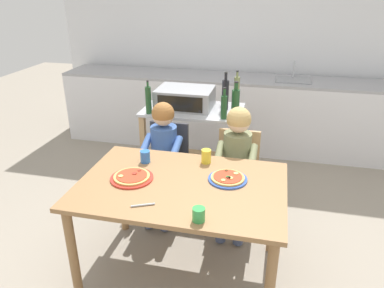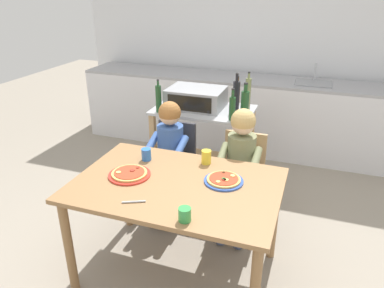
{
  "view_description": "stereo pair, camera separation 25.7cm",
  "coord_description": "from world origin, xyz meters",
  "px_view_note": "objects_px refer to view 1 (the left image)",
  "views": [
    {
      "loc": [
        0.54,
        -1.99,
        1.94
      ],
      "look_at": [
        0.0,
        0.3,
        0.89
      ],
      "focal_mm": 34.33,
      "sensor_mm": 36.0,
      "label": 1
    },
    {
      "loc": [
        0.78,
        -1.92,
        1.94
      ],
      "look_at": [
        0.0,
        0.3,
        0.89
      ],
      "focal_mm": 34.33,
      "sensor_mm": 36.0,
      "label": 2
    }
  ],
  "objects_px": {
    "child_in_blue_striped_shirt": "(162,149)",
    "bottle_dark_olive_oil": "(148,100)",
    "bottle_clear_vinegar": "(225,92)",
    "bottle_tall_green_wine": "(224,106)",
    "bottle_slim_sauce": "(225,94)",
    "bottle_squat_spirits": "(236,92)",
    "child_in_olive_shirt": "(236,157)",
    "bottle_brown_beer": "(236,102)",
    "drinking_cup_yellow": "(206,156)",
    "dining_table": "(182,196)",
    "toaster_oven": "(185,98)",
    "dining_chair_left": "(167,162)",
    "serving_spoon": "(143,205)",
    "pizza_plate_red_rimmed": "(132,177)",
    "kitchen_island_cart": "(193,137)",
    "pizza_plate_blue_rimmed": "(228,178)",
    "drinking_cup_blue": "(145,157)",
    "dining_chair_right": "(237,172)",
    "drinking_cup_green": "(199,214)"
  },
  "relations": [
    {
      "from": "child_in_blue_striped_shirt",
      "to": "bottle_dark_olive_oil",
      "type": "bearing_deg",
      "value": 123.88
    },
    {
      "from": "bottle_clear_vinegar",
      "to": "bottle_tall_green_wine",
      "type": "bearing_deg",
      "value": -82.63
    },
    {
      "from": "bottle_slim_sauce",
      "to": "bottle_squat_spirits",
      "type": "bearing_deg",
      "value": 30.22
    },
    {
      "from": "bottle_tall_green_wine",
      "to": "child_in_olive_shirt",
      "type": "relative_size",
      "value": 0.26
    },
    {
      "from": "bottle_tall_green_wine",
      "to": "child_in_olive_shirt",
      "type": "distance_m",
      "value": 0.5
    },
    {
      "from": "bottle_brown_beer",
      "to": "drinking_cup_yellow",
      "type": "bearing_deg",
      "value": -98.52
    },
    {
      "from": "bottle_tall_green_wine",
      "to": "bottle_brown_beer",
      "type": "relative_size",
      "value": 0.89
    },
    {
      "from": "dining_table",
      "to": "drinking_cup_yellow",
      "type": "height_order",
      "value": "drinking_cup_yellow"
    },
    {
      "from": "toaster_oven",
      "to": "child_in_olive_shirt",
      "type": "bearing_deg",
      "value": -47.18
    },
    {
      "from": "toaster_oven",
      "to": "child_in_olive_shirt",
      "type": "distance_m",
      "value": 0.87
    },
    {
      "from": "bottle_slim_sauce",
      "to": "dining_chair_left",
      "type": "xyz_separation_m",
      "value": [
        -0.43,
        -0.47,
        -0.51
      ]
    },
    {
      "from": "bottle_squat_spirits",
      "to": "serving_spoon",
      "type": "distance_m",
      "value": 1.65
    },
    {
      "from": "bottle_squat_spirits",
      "to": "child_in_olive_shirt",
      "type": "bearing_deg",
      "value": -82.1
    },
    {
      "from": "toaster_oven",
      "to": "child_in_olive_shirt",
      "type": "xyz_separation_m",
      "value": [
        0.56,
        -0.61,
        -0.26
      ]
    },
    {
      "from": "dining_table",
      "to": "pizza_plate_red_rimmed",
      "type": "xyz_separation_m",
      "value": [
        -0.34,
        -0.02,
        0.11
      ]
    },
    {
      "from": "kitchen_island_cart",
      "to": "child_in_olive_shirt",
      "type": "bearing_deg",
      "value": -50.57
    },
    {
      "from": "kitchen_island_cart",
      "to": "pizza_plate_blue_rimmed",
      "type": "height_order",
      "value": "kitchen_island_cart"
    },
    {
      "from": "toaster_oven",
      "to": "serving_spoon",
      "type": "xyz_separation_m",
      "value": [
        0.12,
        -1.51,
        -0.19
      ]
    },
    {
      "from": "pizza_plate_red_rimmed",
      "to": "drinking_cup_blue",
      "type": "height_order",
      "value": "drinking_cup_blue"
    },
    {
      "from": "toaster_oven",
      "to": "pizza_plate_blue_rimmed",
      "type": "xyz_separation_m",
      "value": [
        0.56,
        -1.09,
        -0.19
      ]
    },
    {
      "from": "bottle_tall_green_wine",
      "to": "bottle_squat_spirits",
      "type": "height_order",
      "value": "bottle_squat_spirits"
    },
    {
      "from": "bottle_dark_olive_oil",
      "to": "dining_chair_right",
      "type": "height_order",
      "value": "bottle_dark_olive_oil"
    },
    {
      "from": "dining_table",
      "to": "drinking_cup_green",
      "type": "bearing_deg",
      "value": -62.23
    },
    {
      "from": "toaster_oven",
      "to": "bottle_dark_olive_oil",
      "type": "xyz_separation_m",
      "value": [
        -0.27,
        -0.24,
        0.03
      ]
    },
    {
      "from": "bottle_tall_green_wine",
      "to": "bottle_clear_vinegar",
      "type": "relative_size",
      "value": 0.99
    },
    {
      "from": "bottle_clear_vinegar",
      "to": "pizza_plate_blue_rimmed",
      "type": "height_order",
      "value": "bottle_clear_vinegar"
    },
    {
      "from": "drinking_cup_green",
      "to": "bottle_clear_vinegar",
      "type": "bearing_deg",
      "value": 94.09
    },
    {
      "from": "toaster_oven",
      "to": "dining_chair_left",
      "type": "bearing_deg",
      "value": -97.36
    },
    {
      "from": "bottle_tall_green_wine",
      "to": "bottle_slim_sauce",
      "type": "xyz_separation_m",
      "value": [
        -0.03,
        0.26,
        0.03
      ]
    },
    {
      "from": "dining_table",
      "to": "drinking_cup_yellow",
      "type": "bearing_deg",
      "value": 73.65
    },
    {
      "from": "toaster_oven",
      "to": "bottle_squat_spirits",
      "type": "bearing_deg",
      "value": 9.79
    },
    {
      "from": "bottle_slim_sauce",
      "to": "drinking_cup_blue",
      "type": "height_order",
      "value": "bottle_slim_sauce"
    },
    {
      "from": "drinking_cup_green",
      "to": "bottle_brown_beer",
      "type": "bearing_deg",
      "value": 89.4
    },
    {
      "from": "bottle_dark_olive_oil",
      "to": "drinking_cup_yellow",
      "type": "height_order",
      "value": "bottle_dark_olive_oil"
    },
    {
      "from": "dining_table",
      "to": "drinking_cup_blue",
      "type": "relative_size",
      "value": 15.22
    },
    {
      "from": "bottle_dark_olive_oil",
      "to": "bottle_clear_vinegar",
      "type": "distance_m",
      "value": 0.76
    },
    {
      "from": "bottle_brown_beer",
      "to": "child_in_olive_shirt",
      "type": "xyz_separation_m",
      "value": [
        0.08,
        -0.47,
        -0.3
      ]
    },
    {
      "from": "dining_chair_right",
      "to": "child_in_olive_shirt",
      "type": "bearing_deg",
      "value": -90.0
    },
    {
      "from": "bottle_squat_spirits",
      "to": "pizza_plate_red_rimmed",
      "type": "xyz_separation_m",
      "value": [
        -0.52,
        -1.3,
        -0.25
      ]
    },
    {
      "from": "toaster_oven",
      "to": "dining_table",
      "type": "xyz_separation_m",
      "value": [
        0.28,
        -1.21,
        -0.3
      ]
    },
    {
      "from": "pizza_plate_blue_rimmed",
      "to": "pizza_plate_red_rimmed",
      "type": "bearing_deg",
      "value": -168.25
    },
    {
      "from": "child_in_olive_shirt",
      "to": "dining_chair_right",
      "type": "bearing_deg",
      "value": 90.0
    },
    {
      "from": "drinking_cup_yellow",
      "to": "serving_spoon",
      "type": "relative_size",
      "value": 0.71
    },
    {
      "from": "toaster_oven",
      "to": "pizza_plate_red_rimmed",
      "type": "bearing_deg",
      "value": -92.7
    },
    {
      "from": "dining_chair_left",
      "to": "dining_chair_right",
      "type": "relative_size",
      "value": 1.0
    },
    {
      "from": "serving_spoon",
      "to": "bottle_tall_green_wine",
      "type": "bearing_deg",
      "value": 77.85
    },
    {
      "from": "bottle_clear_vinegar",
      "to": "bottle_brown_beer",
      "type": "distance_m",
      "value": 0.37
    },
    {
      "from": "bottle_slim_sauce",
      "to": "bottle_squat_spirits",
      "type": "height_order",
      "value": "bottle_squat_spirits"
    },
    {
      "from": "bottle_brown_beer",
      "to": "dining_table",
      "type": "distance_m",
      "value": 1.14
    },
    {
      "from": "dining_table",
      "to": "serving_spoon",
      "type": "xyz_separation_m",
      "value": [
        -0.15,
        -0.3,
        0.1
      ]
    }
  ]
}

